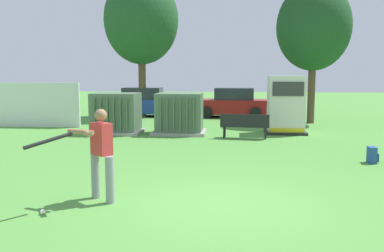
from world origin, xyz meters
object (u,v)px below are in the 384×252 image
batter (99,150)px  parked_car_left_of_center (232,104)px  backpack (372,155)px  park_bench (245,124)px  transformer_west (116,114)px  transformer_mid_west (180,114)px  sports_ball (43,212)px  parked_car_leftmost (141,103)px  generator_enclosure (286,105)px

batter → parked_car_left_of_center: bearing=81.1°
backpack → park_bench: bearing=129.6°
transformer_west → transformer_mid_west: (2.56, 0.11, 0.00)m
transformer_mid_west → sports_ball: bearing=-96.4°
transformer_west → parked_car_leftmost: bearing=94.2°
generator_enclosure → backpack: (1.63, -5.56, -0.92)m
transformer_mid_west → batter: size_ratio=1.21×
parked_car_leftmost → park_bench: bearing=-54.2°
sports_ball → parked_car_left_of_center: 16.86m
transformer_west → sports_ball: size_ratio=23.33×
batter → parked_car_leftmost: bearing=99.7°
backpack → parked_car_left_of_center: bearing=107.8°
generator_enclosure → parked_car_leftmost: bearing=139.5°
transformer_mid_west → batter: batter is taller
generator_enclosure → backpack: bearing=-73.7°
transformer_west → backpack: bearing=-30.2°
transformer_west → backpack: transformer_west is taller
transformer_mid_west → park_bench: 2.76m
parked_car_leftmost → generator_enclosure: bearing=-40.5°
backpack → parked_car_left_of_center: parked_car_left_of_center is taller
backpack → transformer_west: bearing=149.8°
transformer_mid_west → backpack: (5.86, -5.01, -0.57)m
generator_enclosure → batter: (-4.59, -9.56, -0.16)m
transformer_mid_west → sports_ball: size_ratio=23.33×
batter → parked_car_left_of_center: size_ratio=0.41×
transformer_west → park_bench: size_ratio=1.14×
transformer_mid_west → parked_car_left_of_center: bearing=72.6°
transformer_west → backpack: 9.75m
transformer_mid_west → sports_ball: (-1.11, -9.84, -0.74)m
transformer_mid_west → parked_car_leftmost: size_ratio=0.50×
transformer_mid_west → generator_enclosure: (4.23, 0.55, 0.35)m
sports_ball → transformer_mid_west: bearing=83.6°
sports_ball → backpack: bearing=34.8°
park_bench → sports_ball: bearing=-112.5°
batter → parked_car_leftmost: 16.02m
sports_ball → parked_car_left_of_center: (3.20, 16.54, 0.71)m
sports_ball → parked_car_left_of_center: parked_car_left_of_center is taller
transformer_mid_west → park_bench: size_ratio=1.14×
transformer_mid_west → backpack: bearing=-40.5°
transformer_west → sports_ball: (1.45, -9.74, -0.74)m
batter → parked_car_left_of_center: (2.46, 15.70, -0.22)m
transformer_mid_west → generator_enclosure: generator_enclosure is taller
transformer_west → generator_enclosure: (6.79, 0.66, 0.35)m
generator_enclosure → parked_car_leftmost: generator_enclosure is taller
park_bench → batter: 8.52m
park_bench → backpack: bearing=-50.4°
parked_car_left_of_center → park_bench: bearing=-86.6°
generator_enclosure → transformer_west: bearing=-174.4°
generator_enclosure → batter: size_ratio=1.32×
sports_ball → generator_enclosure: bearing=62.8°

